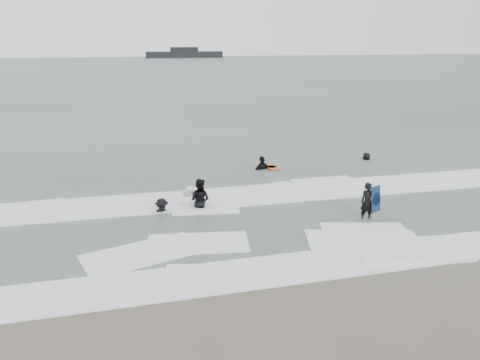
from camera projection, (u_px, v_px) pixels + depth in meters
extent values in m
plane|color=brown|center=(278.00, 261.00, 14.27)|extent=(320.00, 320.00, 0.00)
plane|color=#47544C|center=(148.00, 73.00, 88.67)|extent=(320.00, 320.00, 0.00)
imported|color=black|center=(366.00, 220.00, 17.43)|extent=(0.59, 0.44, 1.48)
imported|color=black|center=(200.00, 209.00, 18.63)|extent=(1.10, 1.05, 1.79)
imported|color=black|center=(162.00, 214.00, 18.10)|extent=(1.08, 0.84, 1.47)
imported|color=black|center=(262.00, 170.00, 24.09)|extent=(1.19, 0.76, 1.88)
imported|color=black|center=(366.00, 160.00, 25.95)|extent=(0.92, 0.88, 1.59)
cube|color=white|center=(284.00, 269.00, 13.70)|extent=(30.03, 2.32, 0.07)
cube|color=white|center=(235.00, 197.00, 19.84)|extent=(30.00, 2.60, 0.09)
cube|color=black|center=(184.00, 55.00, 156.50)|extent=(25.41, 4.54, 2.00)
cube|color=black|center=(184.00, 49.00, 155.99)|extent=(9.07, 2.72, 1.45)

